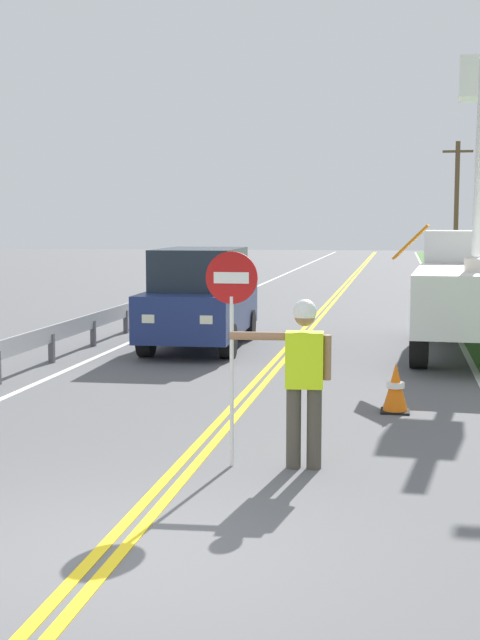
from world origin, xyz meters
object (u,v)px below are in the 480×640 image
(oncoming_suv_nearest, at_px, (200,298))
(flagger_worker, at_px, (303,372))
(stop_sign_paddle, at_px, (232,310))
(utility_pole_far, at_px, (457,201))
(utility_bucket_truck, at_px, (476,282))
(traffic_cone_lead, at_px, (395,388))

(oncoming_suv_nearest, bearing_deg, flagger_worker, -70.37)
(stop_sign_paddle, relative_size, utility_pole_far, 0.31)
(stop_sign_paddle, distance_m, utility_pole_far, 46.10)
(flagger_worker, bearing_deg, oncoming_suv_nearest, 109.63)
(utility_bucket_truck, height_order, oncoming_suv_nearest, utility_bucket_truck)
(utility_bucket_truck, distance_m, utility_pole_far, 36.46)
(oncoming_suv_nearest, height_order, utility_pole_far, utility_pole_far)
(flagger_worker, distance_m, traffic_cone_lead, 3.26)
(stop_sign_paddle, bearing_deg, flagger_worker, 3.97)
(flagger_worker, bearing_deg, utility_pole_far, 84.64)
(flagger_worker, height_order, oncoming_suv_nearest, oncoming_suv_nearest)
(flagger_worker, distance_m, utility_bucket_truck, 9.73)
(stop_sign_paddle, height_order, utility_bucket_truck, utility_bucket_truck)
(stop_sign_paddle, xyz_separation_m, utility_bucket_truck, (3.31, 9.44, -0.28))
(stop_sign_paddle, bearing_deg, utility_bucket_truck, 70.66)
(flagger_worker, bearing_deg, traffic_cone_lead, 72.35)
(traffic_cone_lead, bearing_deg, oncoming_suv_nearest, 125.37)
(utility_pole_far, bearing_deg, flagger_worker, -95.36)
(flagger_worker, distance_m, stop_sign_paddle, 1.02)
(flagger_worker, relative_size, utility_pole_far, 0.24)
(flagger_worker, relative_size, oncoming_suv_nearest, 0.39)
(utility_bucket_truck, relative_size, utility_pole_far, 0.92)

